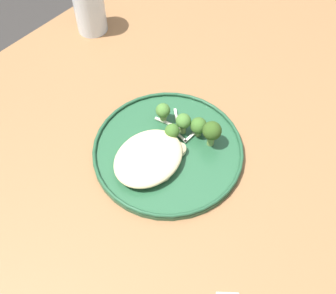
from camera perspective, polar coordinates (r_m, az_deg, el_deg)
ground at (r=1.50m, az=0.21°, el=-17.69°), size 6.00×6.00×0.00m
wooden_dining_table at (r=0.89m, az=0.34°, el=-4.87°), size 1.40×1.00×0.74m
dinner_plate at (r=0.83m, az=-0.00°, el=-0.46°), size 0.29×0.29×0.02m
noodle_bed at (r=0.80m, az=-2.60°, el=-1.46°), size 0.14×0.11×0.03m
seared_scallop_on_noodles at (r=0.80m, az=-1.88°, el=-1.65°), size 0.03×0.03×0.02m
seared_scallop_half_hidden at (r=0.79m, az=-4.14°, el=-4.16°), size 0.02×0.02×0.01m
seared_scallop_left_edge at (r=0.81m, az=-5.27°, el=-1.13°), size 0.03×0.03×0.01m
seared_scallop_center_golden at (r=0.79m, az=-0.81°, el=-3.36°), size 0.03×0.03×0.02m
seared_scallop_rear_pale at (r=0.82m, az=-3.01°, el=0.21°), size 0.02×0.02×0.02m
seared_scallop_right_edge at (r=0.82m, az=1.56°, el=-0.38°), size 0.03×0.03×0.01m
broccoli_floret_right_tilted at (r=0.85m, az=-0.66°, el=4.72°), size 0.03×0.03×0.05m
broccoli_floret_rear_charred at (r=0.83m, az=2.03°, el=3.34°), size 0.03×0.03×0.05m
broccoli_floret_left_leaning at (r=0.82m, az=0.56°, el=2.05°), size 0.03×0.03×0.04m
broccoli_floret_small_sprig at (r=0.81m, az=5.81°, el=2.04°), size 0.04×0.04×0.06m
broccoli_floret_beside_noodles at (r=0.83m, az=3.94°, el=2.84°), size 0.03×0.03×0.04m
onion_sliver_curled_piece at (r=0.85m, az=1.27°, el=1.73°), size 0.01×0.05×0.00m
onion_sliver_short_strip at (r=0.85m, az=3.48°, el=1.85°), size 0.06×0.01×0.00m
onion_sliver_pale_crescent at (r=0.86m, az=-0.08°, el=3.18°), size 0.02×0.06×0.00m
onion_sliver_long_sliver at (r=0.87m, az=1.11°, el=3.90°), size 0.03×0.04×0.00m
water_glass at (r=1.07m, az=-10.26°, el=17.29°), size 0.07×0.07×0.12m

